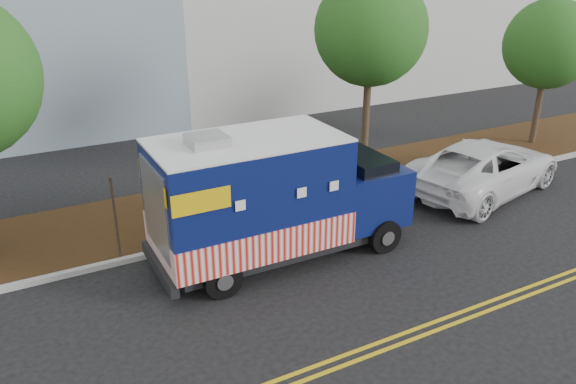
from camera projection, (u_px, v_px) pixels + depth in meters
ground at (268, 255)px, 15.20m from camera, size 120.00×120.00×0.00m
curb at (247, 232)px, 16.31m from camera, size 120.00×0.18×0.15m
mulch_strip at (220, 205)px, 18.02m from camera, size 120.00×4.00×0.15m
centerline_near at (363, 349)px, 11.59m from camera, size 120.00×0.10×0.01m
centerline_far at (370, 356)px, 11.38m from camera, size 120.00×0.10×0.01m
tree_c at (371, 30)px, 18.56m from camera, size 3.76×3.76×7.10m
tree_d at (549, 44)px, 22.30m from camera, size 3.54×3.54×5.98m
sign_post at (116, 220)px, 14.44m from camera, size 0.06×0.06×2.40m
food_truck at (270, 201)px, 14.46m from camera, size 6.95×2.70×3.65m
white_car at (484, 167)px, 19.00m from camera, size 6.81×4.29×1.75m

